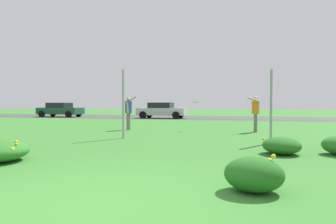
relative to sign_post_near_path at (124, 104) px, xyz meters
name	(u,v)px	position (x,y,z in m)	size (l,w,h in m)	color
ground_plane	(210,129)	(2.60, 5.35, -1.30)	(120.00, 120.00, 0.00)	#387A2D
highway_strip	(227,118)	(2.60, 17.61, -1.29)	(120.00, 8.26, 0.01)	#424244
highway_center_stripe	(227,118)	(2.60, 17.61, -1.29)	(120.00, 0.16, 0.00)	yellow
daylily_clump_front_right	(282,146)	(5.38, -2.19, -1.08)	(0.96, 0.99, 0.44)	#23661E
daylily_clump_mid_left	(254,174)	(4.63, -5.75, -1.04)	(0.86, 0.73, 0.56)	#23661E
sign_post_near_path	(124,104)	(0.00, 0.00, 0.00)	(0.07, 0.10, 2.59)	#93969B
sign_post_by_roadside	(271,106)	(5.26, -0.03, -0.08)	(0.07, 0.10, 2.43)	#93969B
person_thrower_blue_shirt	(129,110)	(-1.25, 3.42, -0.31)	(0.54, 0.51, 1.72)	#2D4C9E
person_catcher_orange_shirt	(255,111)	(4.86, 3.89, -0.30)	(0.57, 0.52, 1.66)	orange
frisbee_lime	(195,102)	(2.04, 3.96, 0.10)	(0.24, 0.23, 0.08)	#8CD133
car_dark_green_leftmost	(60,110)	(-14.05, 15.76, -0.56)	(4.50, 2.00, 1.45)	#194C2D
car_silver_center_left	(162,110)	(-3.19, 15.76, -0.56)	(4.50, 2.00, 1.45)	#B7BABF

